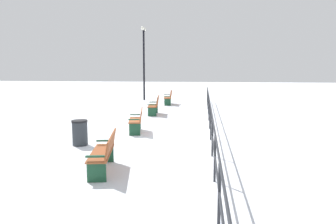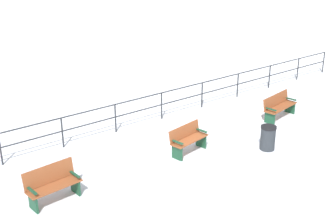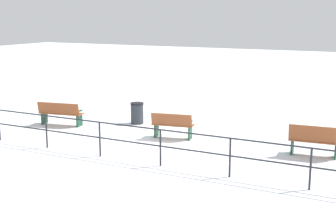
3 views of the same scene
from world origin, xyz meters
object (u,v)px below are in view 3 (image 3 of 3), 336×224
Objects in this scene: bench_second at (314,140)px; bench_third at (173,125)px; bench_fourth at (60,113)px; trash_bin at (137,113)px.

bench_second is 4.52m from bench_third.
bench_second reaches higher than bench_fourth.
bench_fourth is at bearing 123.06° from trash_bin.
bench_third is 4.52m from bench_fourth.
bench_second reaches higher than bench_third.
bench_second is at bearing -99.86° from bench_third.
trash_bin is at bearing -66.96° from bench_fourth.
bench_third is 1.80× the size of trash_bin.
bench_third is (-0.03, 4.52, -0.02)m from bench_second.
bench_third is at bearing 85.46° from bench_second.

